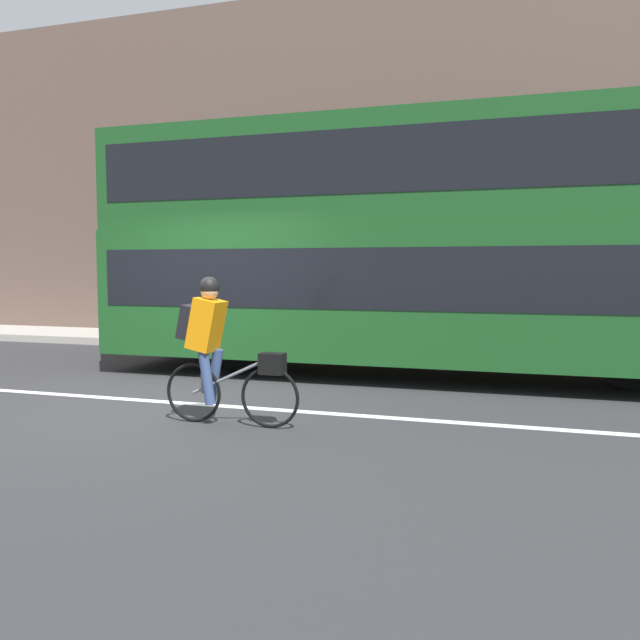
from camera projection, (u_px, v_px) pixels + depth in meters
The scene contains 7 objects.
ground_plane at pixel (154, 404), 7.59m from camera, with size 80.00×80.00×0.00m, color #2D2D30.
road_center_line at pixel (161, 401), 7.73m from camera, with size 50.00×0.14×0.01m, color silver.
sidewalk_curb at pixel (303, 344), 13.03m from camera, with size 60.00×1.91×0.16m.
building_facade at pixel (319, 171), 13.78m from camera, with size 60.00×0.30×7.60m.
bus at pixel (416, 238), 9.37m from camera, with size 9.54×2.42×3.79m.
cyclist_on_bike at pixel (216, 345), 6.57m from camera, with size 1.52×0.32×1.57m.
street_sign_post at pixel (509, 271), 11.62m from camera, with size 0.36×0.09×2.57m.
Camera 1 is at (4.11, -6.56, 1.66)m, focal length 35.00 mm.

